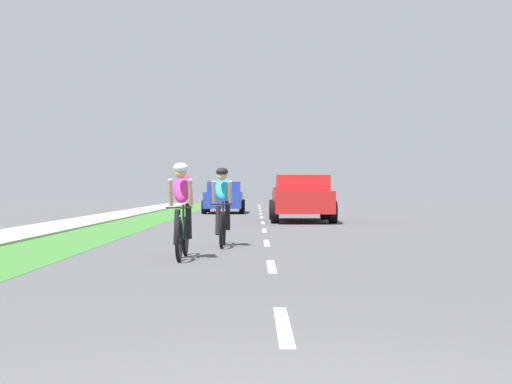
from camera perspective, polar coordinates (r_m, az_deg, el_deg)
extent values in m
plane|color=#4C4C4F|center=(23.10, 0.36, -2.64)|extent=(120.00, 120.00, 0.00)
cube|color=#38722D|center=(23.47, -10.39, -2.59)|extent=(2.00, 70.00, 0.01)
cube|color=#9E998E|center=(23.89, -14.98, -2.54)|extent=(1.89, 70.00, 0.10)
cube|color=white|center=(6.18, 1.96, -10.46)|extent=(0.12, 1.80, 0.01)
cube|color=white|center=(10.80, 1.02, -5.88)|extent=(0.12, 1.80, 0.01)
cube|color=white|center=(15.45, 0.65, -4.04)|extent=(0.12, 1.80, 0.01)
cube|color=white|center=(20.11, 0.45, -3.06)|extent=(0.12, 1.80, 0.01)
cube|color=white|center=(24.77, 0.32, -2.44)|extent=(0.12, 1.80, 0.01)
cube|color=white|center=(29.43, 0.24, -2.02)|extent=(0.12, 1.80, 0.01)
cube|color=white|center=(34.09, 0.18, -1.72)|extent=(0.12, 1.80, 0.01)
cube|color=white|center=(38.76, 0.13, -1.48)|extent=(0.12, 1.80, 0.01)
cube|color=white|center=(43.42, 0.10, -1.30)|extent=(0.12, 1.80, 0.01)
cube|color=white|center=(48.09, 0.07, -1.16)|extent=(0.12, 1.80, 0.01)
cube|color=white|center=(52.75, 0.04, -1.04)|extent=(0.12, 1.80, 0.01)
torus|color=black|center=(12.54, -5.81, -3.49)|extent=(0.06, 0.68, 0.68)
torus|color=black|center=(11.51, -6.32, -3.83)|extent=(0.06, 0.68, 0.68)
cylinder|color=#194C2D|center=(11.91, -6.10, -2.82)|extent=(0.04, 0.59, 0.43)
cylinder|color=#194C2D|center=(12.18, -5.97, -2.28)|extent=(0.04, 0.04, 0.55)
cylinder|color=#194C2D|center=(11.95, -6.08, -1.23)|extent=(0.03, 0.55, 0.03)
cylinder|color=black|center=(11.50, -6.31, -1.23)|extent=(0.42, 0.02, 0.02)
ellipsoid|color=#CC2D8C|center=(12.01, -6.04, 0.35)|extent=(0.30, 0.54, 0.63)
sphere|color=tan|center=(11.74, -6.18, 1.53)|extent=(0.20, 0.20, 0.20)
ellipsoid|color=white|center=(11.74, -6.18, 1.92)|extent=(0.24, 0.28, 0.16)
cylinder|color=tan|center=(11.75, -6.96, -0.03)|extent=(0.07, 0.26, 0.45)
cylinder|color=tan|center=(11.72, -5.41, -0.03)|extent=(0.07, 0.26, 0.45)
cylinder|color=black|center=(12.12, -6.48, -2.77)|extent=(0.10, 0.30, 0.60)
cylinder|color=black|center=(12.05, -5.56, -2.31)|extent=(0.10, 0.25, 0.61)
torus|color=black|center=(15.08, -2.77, -2.87)|extent=(0.06, 0.68, 0.68)
torus|color=black|center=(14.05, -2.96, -3.09)|extent=(0.06, 0.68, 0.68)
cylinder|color=maroon|center=(14.46, -2.88, -2.29)|extent=(0.04, 0.59, 0.43)
cylinder|color=maroon|center=(14.73, -2.83, -1.85)|extent=(0.04, 0.04, 0.55)
cylinder|color=maroon|center=(14.50, -2.87, -0.97)|extent=(0.03, 0.55, 0.03)
cylinder|color=black|center=(14.05, -2.95, -0.97)|extent=(0.42, 0.02, 0.02)
ellipsoid|color=#26A5CC|center=(14.56, -2.86, 0.33)|extent=(0.30, 0.54, 0.63)
sphere|color=tan|center=(14.29, -2.91, 1.29)|extent=(0.20, 0.20, 0.20)
ellipsoid|color=black|center=(14.29, -2.91, 1.62)|extent=(0.24, 0.28, 0.16)
cylinder|color=tan|center=(14.29, -3.55, 0.01)|extent=(0.07, 0.26, 0.45)
cylinder|color=tan|center=(14.28, -2.27, 0.01)|extent=(0.07, 0.26, 0.45)
cylinder|color=black|center=(14.66, -3.23, -2.25)|extent=(0.10, 0.30, 0.60)
cylinder|color=black|center=(14.60, -2.46, -1.87)|extent=(0.10, 0.25, 0.61)
cube|color=red|center=(25.93, 3.37, -0.74)|extent=(1.96, 5.10, 0.76)
cube|color=red|center=(25.16, 3.47, 0.60)|extent=(1.80, 1.78, 0.64)
cube|color=#1E2833|center=(24.45, 3.58, 0.56)|extent=(1.67, 0.08, 0.52)
cube|color=red|center=(26.90, 1.31, -0.07)|extent=(0.08, 2.80, 0.40)
cube|color=red|center=(27.01, 5.14, -0.07)|extent=(0.08, 2.80, 0.40)
cube|color=red|center=(28.43, 3.05, -0.05)|extent=(1.80, 0.08, 0.40)
cylinder|color=black|center=(24.36, 1.29, -1.60)|extent=(0.26, 0.76, 0.76)
cylinder|color=black|center=(24.49, 5.88, -1.59)|extent=(0.26, 0.76, 0.76)
cylinder|color=black|center=(27.42, 1.12, -1.40)|extent=(0.26, 0.76, 0.76)
cylinder|color=black|center=(27.54, 5.20, -1.39)|extent=(0.26, 0.76, 0.76)
cube|color=#23389E|center=(35.13, -2.74, -0.62)|extent=(1.76, 4.30, 0.76)
cube|color=#23389E|center=(35.27, -2.73, 0.39)|extent=(1.55, 2.24, 0.52)
cube|color=#1E2833|center=(34.31, -2.80, 0.36)|extent=(1.44, 0.08, 0.44)
cylinder|color=black|center=(33.86, -4.33, -1.20)|extent=(0.22, 0.64, 0.64)
cylinder|color=black|center=(33.77, -1.35, -1.20)|extent=(0.22, 0.64, 0.64)
cylinder|color=black|center=(36.51, -4.03, -1.09)|extent=(0.22, 0.64, 0.64)
cylinder|color=black|center=(36.44, -1.27, -1.10)|extent=(0.22, 0.64, 0.64)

